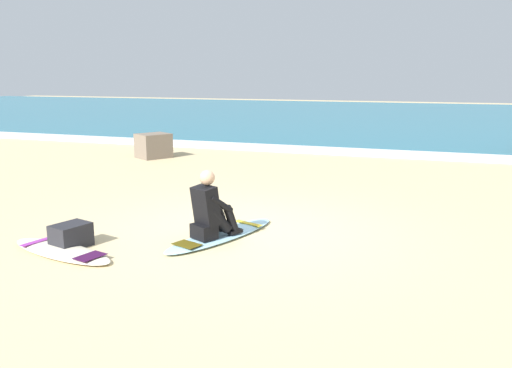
{
  "coord_description": "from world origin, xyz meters",
  "views": [
    {
      "loc": [
        2.7,
        -6.98,
        2.29
      ],
      "look_at": [
        -0.09,
        0.84,
        0.55
      ],
      "focal_mm": 36.88,
      "sensor_mm": 36.0,
      "label": 1
    }
  ],
  "objects_px": {
    "surfboard_spare_near": "(61,251)",
    "shoreline_rock": "(154,146)",
    "surfboard_main": "(222,235)",
    "beach_bag": "(71,236)",
    "surfer_seated": "(211,211)"
  },
  "relations": [
    {
      "from": "surfer_seated",
      "to": "shoreline_rock",
      "type": "distance_m",
      "value": 7.85
    },
    {
      "from": "surfer_seated",
      "to": "beach_bag",
      "type": "xyz_separation_m",
      "value": [
        -1.68,
        -0.85,
        -0.28
      ]
    },
    {
      "from": "shoreline_rock",
      "to": "beach_bag",
      "type": "relative_size",
      "value": 1.75
    },
    {
      "from": "surfboard_main",
      "to": "beach_bag",
      "type": "height_order",
      "value": "beach_bag"
    },
    {
      "from": "surfer_seated",
      "to": "surfboard_spare_near",
      "type": "xyz_separation_m",
      "value": [
        -1.63,
        -1.11,
        -0.4
      ]
    },
    {
      "from": "shoreline_rock",
      "to": "surfer_seated",
      "type": "bearing_deg",
      "value": -53.81
    },
    {
      "from": "shoreline_rock",
      "to": "beach_bag",
      "type": "xyz_separation_m",
      "value": [
        2.95,
        -7.18,
        -0.18
      ]
    },
    {
      "from": "shoreline_rock",
      "to": "surfboard_spare_near",
      "type": "bearing_deg",
      "value": -68.05
    },
    {
      "from": "surfboard_spare_near",
      "to": "shoreline_rock",
      "type": "relative_size",
      "value": 2.22
    },
    {
      "from": "surfer_seated",
      "to": "surfboard_spare_near",
      "type": "distance_m",
      "value": 2.02
    },
    {
      "from": "surfboard_spare_near",
      "to": "beach_bag",
      "type": "distance_m",
      "value": 0.29
    },
    {
      "from": "surfer_seated",
      "to": "surfboard_main",
      "type": "bearing_deg",
      "value": 75.07
    },
    {
      "from": "surfer_seated",
      "to": "shoreline_rock",
      "type": "height_order",
      "value": "surfer_seated"
    },
    {
      "from": "surfer_seated",
      "to": "shoreline_rock",
      "type": "relative_size",
      "value": 1.13
    },
    {
      "from": "surfboard_main",
      "to": "surfboard_spare_near",
      "type": "relative_size",
      "value": 1.18
    }
  ]
}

